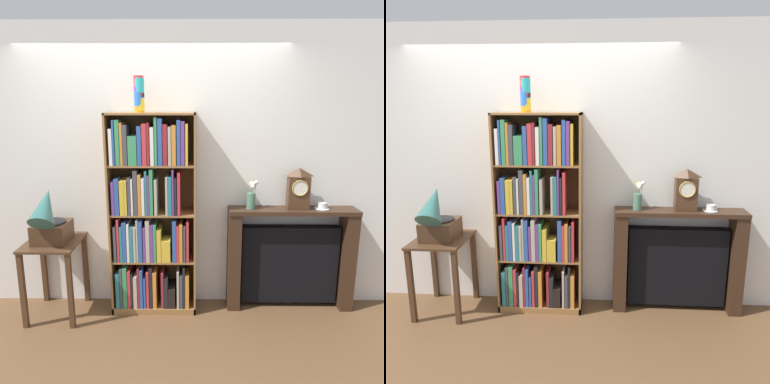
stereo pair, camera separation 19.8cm
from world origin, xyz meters
TOP-DOWN VIEW (x-y plane):
  - ground_plane at (0.00, 0.00)m, footprint 8.04×6.40m
  - wall_back at (0.20, 0.35)m, footprint 5.04×0.08m
  - bookshelf at (-0.02, 0.14)m, footprint 0.80×0.31m
  - cup_stack at (-0.09, 0.12)m, footprint 0.09×0.09m
  - side_table_left at (-0.92, 0.03)m, footprint 0.49×0.55m
  - gramophone at (-0.92, -0.03)m, footprint 0.30×0.48m
  - fireplace_mantel at (1.32, 0.21)m, footprint 1.21×0.24m
  - mantel_clock at (1.35, 0.18)m, footprint 0.20×0.12m
  - flower_vase at (0.92, 0.19)m, footprint 0.10×0.09m
  - teacup_with_saucer at (1.59, 0.18)m, footprint 0.14×0.13m

SIDE VIEW (x-z plane):
  - ground_plane at x=0.00m, z-range -0.02..0.00m
  - fireplace_mantel at x=1.32m, z-range -0.01..1.00m
  - side_table_left at x=-0.92m, z-range 0.18..0.91m
  - bookshelf at x=-0.02m, z-range -0.04..1.85m
  - gramophone at x=-0.92m, z-range 0.68..1.24m
  - teacup_with_saucer at x=1.59m, z-range 1.01..1.07m
  - flower_vase at x=0.92m, z-range 0.99..1.27m
  - mantel_clock at x=1.35m, z-range 1.01..1.40m
  - wall_back at x=0.20m, z-range 0.00..2.70m
  - cup_stack at x=-0.09m, z-range 1.90..2.21m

